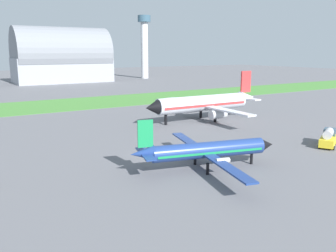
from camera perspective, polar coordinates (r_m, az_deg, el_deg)
The scene contains 7 objects.
ground_plane at distance 59.67m, azimuth -2.42°, elevation -4.57°, with size 600.00×600.00×0.00m, color slate.
grass_taxiway_strip at distance 119.25m, azimuth -17.77°, elevation 3.17°, with size 360.00×28.00×0.08m, color #478438.
airplane_foreground_turboprop at distance 52.04m, azimuth 6.09°, elevation -3.82°, with size 22.12×25.65×7.81m.
airplane_midfield_jet at distance 88.68m, azimuth 5.85°, elevation 3.62°, with size 32.71×33.39×11.81m.
fuel_truck_midfield at distance 70.63m, azimuth 24.24°, elevation -1.70°, with size 6.86×5.20×3.29m.
hangar_distant at distance 208.47m, azimuth -16.57°, elevation 10.32°, with size 50.62×28.04×29.89m.
control_tower at distance 229.83m, azimuth -3.78°, elevation 13.26°, with size 8.00×8.00×38.59m.
Camera 1 is at (-27.76, -50.06, 16.85)m, focal length 38.18 mm.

